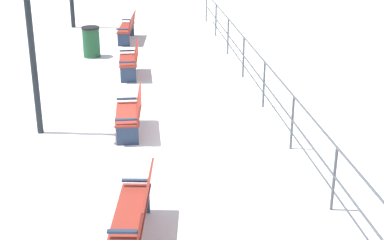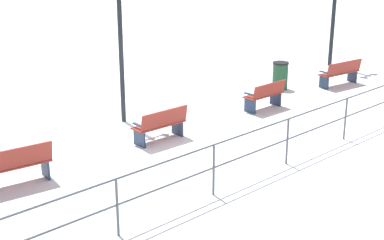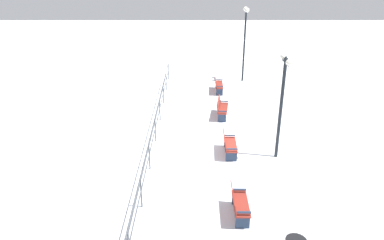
% 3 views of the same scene
% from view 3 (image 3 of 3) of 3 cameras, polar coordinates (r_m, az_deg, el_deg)
% --- Properties ---
extents(ground_plane, '(80.00, 80.00, 0.00)m').
position_cam_3_polar(ground_plane, '(14.92, 6.20, -5.35)').
color(ground_plane, white).
rests_on(ground_plane, ground).
extents(bench_second, '(0.54, 1.36, 0.86)m').
position_cam_3_polar(bench_second, '(11.30, 7.35, -13.07)').
color(bench_second, maroon).
rests_on(bench_second, ground).
extents(bench_third, '(0.59, 1.45, 0.88)m').
position_cam_3_polar(bench_third, '(14.70, 5.75, -3.82)').
color(bench_third, maroon).
rests_on(bench_third, ground).
extents(bench_fourth, '(0.74, 1.71, 0.92)m').
position_cam_3_polar(bench_fourth, '(18.32, 4.62, 1.99)').
color(bench_fourth, maroon).
rests_on(bench_fourth, ground).
extents(bench_fifth, '(0.55, 1.69, 0.87)m').
position_cam_3_polar(bench_fifth, '(22.08, 4.06, 5.71)').
color(bench_fifth, maroon).
rests_on(bench_fifth, ground).
extents(lamppost_middle, '(0.24, 1.14, 4.15)m').
position_cam_3_polar(lamppost_middle, '(13.94, 14.11, 4.12)').
color(lamppost_middle, black).
rests_on(lamppost_middle, ground).
extents(lamppost_far, '(0.29, 1.06, 4.78)m').
position_cam_3_polar(lamppost_far, '(23.88, 8.36, 14.03)').
color(lamppost_far, black).
rests_on(lamppost_far, ground).
extents(waterfront_railing, '(0.05, 21.41, 1.12)m').
position_cam_3_polar(waterfront_railing, '(14.57, -6.44, -2.72)').
color(waterfront_railing, '#4C5156').
rests_on(waterfront_railing, ground).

